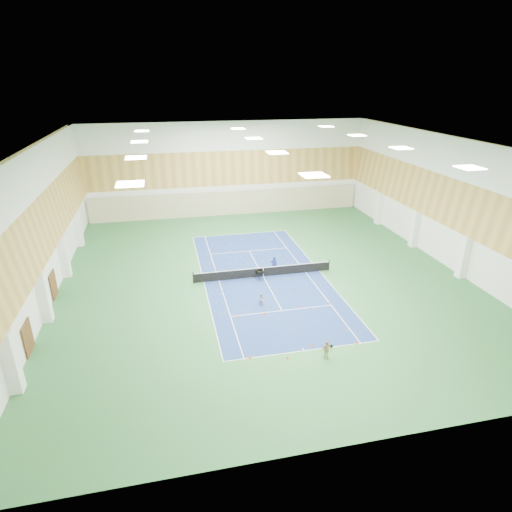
# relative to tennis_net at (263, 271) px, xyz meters

# --- Properties ---
(ground) EXTENTS (40.00, 40.00, 0.00)m
(ground) POSITION_rel_tennis_net_xyz_m (0.00, 0.00, -0.55)
(ground) COLOR #2B6433
(ground) RESTS_ON ground
(room_shell) EXTENTS (36.00, 40.00, 12.00)m
(room_shell) POSITION_rel_tennis_net_xyz_m (0.00, 0.00, 5.45)
(room_shell) COLOR white
(room_shell) RESTS_ON ground
(wood_cladding) EXTENTS (36.00, 40.00, 8.00)m
(wood_cladding) POSITION_rel_tennis_net_xyz_m (0.00, 0.00, 7.45)
(wood_cladding) COLOR tan
(wood_cladding) RESTS_ON room_shell
(ceiling_light_grid) EXTENTS (21.40, 25.40, 0.06)m
(ceiling_light_grid) POSITION_rel_tennis_net_xyz_m (0.00, 0.00, 11.37)
(ceiling_light_grid) COLOR white
(ceiling_light_grid) RESTS_ON room_shell
(court_surface) EXTENTS (10.97, 23.77, 0.01)m
(court_surface) POSITION_rel_tennis_net_xyz_m (0.00, 0.00, -0.55)
(court_surface) COLOR navy
(court_surface) RESTS_ON ground
(tennis_balls_scatter) EXTENTS (10.57, 22.77, 0.07)m
(tennis_balls_scatter) POSITION_rel_tennis_net_xyz_m (0.00, 0.00, -0.50)
(tennis_balls_scatter) COLOR #C1DA25
(tennis_balls_scatter) RESTS_ON ground
(tennis_net) EXTENTS (12.80, 0.10, 1.10)m
(tennis_net) POSITION_rel_tennis_net_xyz_m (0.00, 0.00, 0.00)
(tennis_net) COLOR black
(tennis_net) RESTS_ON ground
(back_curtain) EXTENTS (35.40, 0.16, 3.20)m
(back_curtain) POSITION_rel_tennis_net_xyz_m (0.00, 19.75, 1.05)
(back_curtain) COLOR #C6B793
(back_curtain) RESTS_ON ground
(door_left_a) EXTENTS (0.08, 1.80, 2.20)m
(door_left_a) POSITION_rel_tennis_net_xyz_m (-17.92, -8.00, 0.55)
(door_left_a) COLOR #593319
(door_left_a) RESTS_ON ground
(door_left_b) EXTENTS (0.08, 1.80, 2.20)m
(door_left_b) POSITION_rel_tennis_net_xyz_m (-17.92, 0.00, 0.55)
(door_left_b) COLOR #593319
(door_left_b) RESTS_ON ground
(coach) EXTENTS (0.64, 0.45, 1.68)m
(coach) POSITION_rel_tennis_net_xyz_m (1.16, 0.60, 0.29)
(coach) COLOR navy
(coach) RESTS_ON ground
(child_court) EXTENTS (0.61, 0.53, 1.07)m
(child_court) POSITION_rel_tennis_net_xyz_m (-1.36, -5.21, -0.01)
(child_court) COLOR gray
(child_court) RESTS_ON ground
(child_apron) EXTENTS (0.83, 0.49, 1.32)m
(child_apron) POSITION_rel_tennis_net_xyz_m (1.14, -12.95, 0.11)
(child_apron) COLOR tan
(child_apron) RESTS_ON ground
(ball_cart) EXTENTS (0.73, 0.73, 0.95)m
(ball_cart) POSITION_rel_tennis_net_xyz_m (-0.49, -0.60, -0.07)
(ball_cart) COLOR black
(ball_cart) RESTS_ON ground
(cone_svc_a) EXTENTS (0.20, 0.20, 0.22)m
(cone_svc_a) POSITION_rel_tennis_net_xyz_m (-3.50, -6.62, -0.44)
(cone_svc_a) COLOR orange
(cone_svc_a) RESTS_ON ground
(cone_svc_b) EXTENTS (0.23, 0.23, 0.25)m
(cone_svc_b) POSITION_rel_tennis_net_xyz_m (-1.41, -6.71, -0.42)
(cone_svc_b) COLOR #FF460D
(cone_svc_b) RESTS_ON ground
(cone_svc_c) EXTENTS (0.19, 0.19, 0.21)m
(cone_svc_c) POSITION_rel_tennis_net_xyz_m (1.51, -6.21, -0.45)
(cone_svc_c) COLOR red
(cone_svc_c) RESTS_ON ground
(cone_svc_d) EXTENTS (0.21, 0.21, 0.23)m
(cone_svc_d) POSITION_rel_tennis_net_xyz_m (4.03, -6.24, -0.44)
(cone_svc_d) COLOR #FD420D
(cone_svc_d) RESTS_ON ground
(cone_base_a) EXTENTS (0.22, 0.22, 0.24)m
(cone_base_a) POSITION_rel_tennis_net_xyz_m (-3.72, -11.87, -0.43)
(cone_base_a) COLOR orange
(cone_base_a) RESTS_ON ground
(cone_base_b) EXTENTS (0.19, 0.19, 0.20)m
(cone_base_b) POSITION_rel_tennis_net_xyz_m (-1.32, -12.45, -0.45)
(cone_base_b) COLOR #FF490D
(cone_base_b) RESTS_ON ground
(cone_base_c) EXTENTS (0.19, 0.19, 0.21)m
(cone_base_c) POSITION_rel_tennis_net_xyz_m (0.70, -11.50, -0.44)
(cone_base_c) COLOR #D8490B
(cone_base_c) RESTS_ON ground
(cone_base_d) EXTENTS (0.18, 0.18, 0.20)m
(cone_base_d) POSITION_rel_tennis_net_xyz_m (3.81, -11.84, -0.45)
(cone_base_d) COLOR orange
(cone_base_d) RESTS_ON ground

